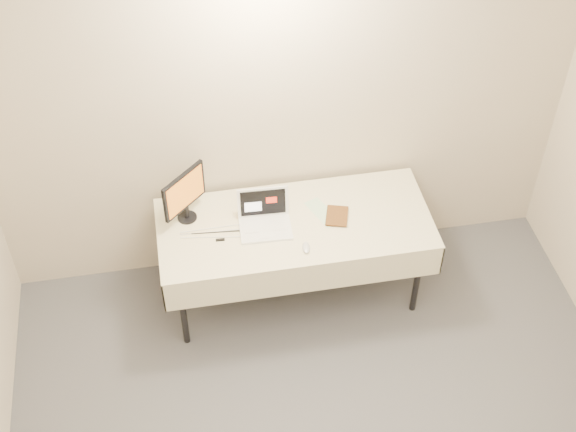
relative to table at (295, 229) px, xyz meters
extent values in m
cube|color=beige|center=(0.00, 0.45, 0.67)|extent=(4.00, 0.10, 2.70)
cylinder|color=black|center=(-0.82, -0.30, -0.33)|extent=(0.04, 0.04, 0.69)
cylinder|color=black|center=(0.82, -0.30, -0.33)|extent=(0.04, 0.04, 0.69)
cylinder|color=black|center=(-0.82, 0.29, -0.33)|extent=(0.04, 0.04, 0.69)
cylinder|color=black|center=(0.82, 0.29, -0.33)|extent=(0.04, 0.04, 0.69)
cube|color=gray|center=(0.00, 0.00, 0.03)|extent=(1.80, 0.75, 0.04)
cube|color=beige|center=(0.00, 0.00, 0.06)|extent=(1.86, 0.81, 0.01)
cube|color=beige|center=(0.00, -0.40, -0.07)|extent=(1.86, 0.01, 0.25)
cube|color=beige|center=(0.00, 0.40, -0.07)|extent=(1.86, 0.01, 0.25)
cube|color=beige|center=(-0.93, 0.00, -0.07)|extent=(0.01, 0.81, 0.25)
cube|color=beige|center=(0.93, 0.00, -0.07)|extent=(0.01, 0.81, 0.25)
cube|color=white|center=(-0.21, -0.03, 0.07)|extent=(0.36, 0.26, 0.02)
cube|color=white|center=(-0.20, 0.10, 0.19)|extent=(0.35, 0.06, 0.22)
cube|color=black|center=(-0.20, 0.10, 0.19)|extent=(0.30, 0.04, 0.19)
cylinder|color=black|center=(-0.71, 0.17, 0.07)|extent=(0.19, 0.19, 0.01)
cube|color=black|center=(-0.71, 0.17, 0.12)|extent=(0.03, 0.03, 0.09)
cube|color=black|center=(-0.71, 0.17, 0.31)|extent=(0.29, 0.28, 0.28)
cube|color=orange|center=(-0.71, 0.17, 0.31)|extent=(0.25, 0.24, 0.25)
imported|color=brown|center=(0.22, 0.02, 0.16)|extent=(0.14, 0.06, 0.20)
cube|color=black|center=(-0.16, 0.30, 0.09)|extent=(0.12, 0.06, 0.05)
cube|color=#FF3C0C|center=(-0.16, 0.28, 0.09)|extent=(0.08, 0.01, 0.02)
ellipsoid|color=silver|center=(0.03, -0.25, 0.07)|extent=(0.06, 0.11, 0.03)
cube|color=#BADFB1|center=(0.20, 0.06, 0.06)|extent=(0.22, 0.31, 0.00)
cube|color=black|center=(-0.52, -0.08, 0.07)|extent=(0.06, 0.02, 0.01)
camera|label=1|loc=(-0.73, -3.77, 3.89)|focal=50.00mm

